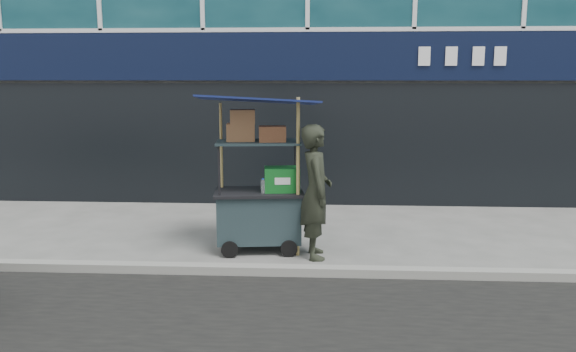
{
  "coord_description": "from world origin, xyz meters",
  "views": [
    {
      "loc": [
        0.23,
        -7.07,
        2.5
      ],
      "look_at": [
        -0.22,
        1.2,
        1.05
      ],
      "focal_mm": 35.0,
      "sensor_mm": 36.0,
      "label": 1
    }
  ],
  "objects": [
    {
      "name": "ground",
      "position": [
        0.0,
        0.0,
        0.0
      ],
      "size": [
        80.0,
        80.0,
        0.0
      ],
      "primitive_type": "plane",
      "color": "#5E5F5A",
      "rests_on": "ground"
    },
    {
      "name": "vendor_man",
      "position": [
        0.2,
        0.58,
        0.94
      ],
      "size": [
        0.53,
        0.74,
        1.88
      ],
      "primitive_type": "imported",
      "rotation": [
        0.0,
        0.0,
        1.7
      ],
      "color": "black",
      "rests_on": "ground"
    },
    {
      "name": "curb",
      "position": [
        0.0,
        -0.2,
        0.06
      ],
      "size": [
        80.0,
        0.18,
        0.12
      ],
      "primitive_type": "cube",
      "color": "gray",
      "rests_on": "ground"
    },
    {
      "name": "vendor_cart",
      "position": [
        -0.61,
        0.86,
        0.8
      ],
      "size": [
        1.82,
        1.37,
        2.29
      ],
      "rotation": [
        0.0,
        0.0,
        0.11
      ],
      "color": "#1B282E",
      "rests_on": "ground"
    }
  ]
}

